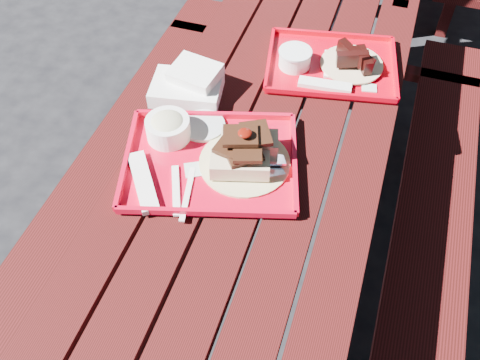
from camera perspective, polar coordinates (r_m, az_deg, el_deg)
The scene contains 5 objects.
ground at distance 2.19m, azimuth 1.25°, elevation -10.89°, with size 60.00×60.00×0.00m, color black.
picnic_table_near at distance 1.72m, azimuth 1.56°, elevation -1.87°, with size 1.41×2.40×0.75m.
near_tray at distance 1.54m, azimuth -3.16°, elevation 3.18°, with size 0.58×0.51×0.16m.
far_tray at distance 1.88m, azimuth 9.52°, elevation 12.15°, with size 0.49×0.41×0.07m.
white_cloth at distance 1.76m, azimuth -5.45°, elevation 10.10°, with size 0.25×0.20×0.09m.
Camera 1 is at (0.28, -1.01, 1.92)m, focal length 40.00 mm.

